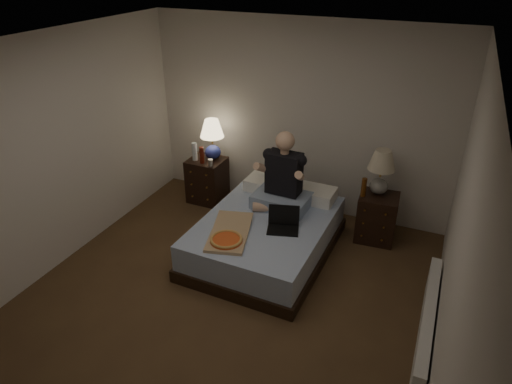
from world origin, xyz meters
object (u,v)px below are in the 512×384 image
at_px(nightstand_right, 377,218).
at_px(laptop, 283,221).
at_px(beer_bottle_left, 202,155).
at_px(radiator, 426,325).
at_px(bed, 265,237).
at_px(lamp_right, 381,172).
at_px(beer_bottle_right, 364,187).
at_px(lamp_left, 212,139).
at_px(nightstand_left, 207,180).
at_px(water_bottle, 195,152).
at_px(soda_can, 210,163).
at_px(person, 282,171).
at_px(pizza_box, 226,240).

height_order(nightstand_right, laptop, laptop).
bearing_deg(beer_bottle_left, nightstand_right, 1.88).
xyz_separation_m(laptop, radiator, (1.60, -0.58, -0.37)).
xyz_separation_m(bed, radiator, (1.86, -0.70, -0.03)).
height_order(lamp_right, beer_bottle_right, lamp_right).
distance_m(lamp_left, laptop, 1.82).
xyz_separation_m(nightstand_left, nightstand_right, (2.36, -0.04, -0.02)).
height_order(water_bottle, beer_bottle_left, water_bottle).
bearing_deg(laptop, bed, 137.72).
xyz_separation_m(bed, beer_bottle_right, (0.93, 0.75, 0.48)).
xyz_separation_m(lamp_right, radiator, (0.77, -1.59, -0.67)).
xyz_separation_m(lamp_right, soda_can, (-2.17, -0.19, -0.20)).
distance_m(soda_can, beer_bottle_right, 2.02).
height_order(lamp_left, person, person).
bearing_deg(beer_bottle_right, lamp_left, 174.85).
bearing_deg(nightstand_left, laptop, -32.81).
bearing_deg(beer_bottle_left, lamp_left, 71.54).
distance_m(lamp_left, lamp_right, 2.26).
xyz_separation_m(nightstand_right, person, (-1.07, -0.46, 0.62)).
bearing_deg(water_bottle, beer_bottle_left, -18.72).
bearing_deg(laptop, lamp_left, 126.73).
bearing_deg(lamp_left, bed, -38.69).
bearing_deg(pizza_box, lamp_left, 107.39).
relative_size(lamp_right, pizza_box, 0.74).
distance_m(nightstand_left, water_bottle, 0.46).
xyz_separation_m(lamp_left, water_bottle, (-0.20, -0.15, -0.15)).
bearing_deg(radiator, bed, 159.29).
relative_size(water_bottle, beer_bottle_right, 1.09).
bearing_deg(soda_can, bed, -32.90).
bearing_deg(pizza_box, soda_can, 109.31).
relative_size(lamp_left, water_bottle, 2.24).
bearing_deg(radiator, lamp_left, 151.54).
relative_size(nightstand_right, pizza_box, 0.78).
distance_m(water_bottle, laptop, 1.88).
distance_m(nightstand_right, person, 1.32).
distance_m(lamp_left, radiator, 3.52).
bearing_deg(lamp_left, laptop, -36.63).
height_order(beer_bottle_left, pizza_box, beer_bottle_left).
bearing_deg(lamp_right, nightstand_right, -60.32).
height_order(water_bottle, soda_can, water_bottle).
bearing_deg(lamp_right, beer_bottle_right, -137.67).
relative_size(nightstand_left, person, 0.67).
relative_size(bed, lamp_right, 3.23).
relative_size(lamp_left, beer_bottle_right, 2.43).
bearing_deg(laptop, radiator, -36.53).
height_order(person, pizza_box, person).
bearing_deg(person, soda_can, 166.15).
height_order(lamp_right, water_bottle, lamp_right).
relative_size(lamp_right, radiator, 0.35).
xyz_separation_m(water_bottle, radiator, (3.23, -1.50, -0.55)).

